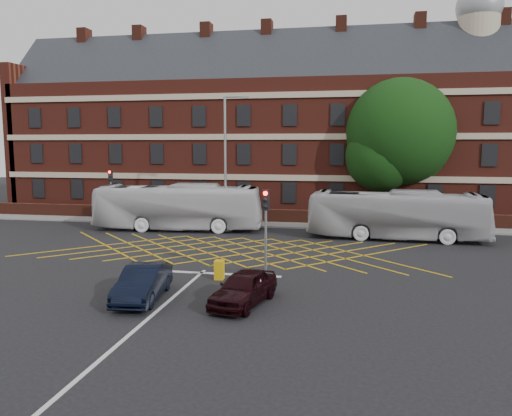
% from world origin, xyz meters
% --- Properties ---
extents(ground, '(120.00, 120.00, 0.00)m').
position_xyz_m(ground, '(0.00, 0.00, 0.00)').
color(ground, black).
rests_on(ground, ground).
extents(victorian_building, '(51.00, 12.17, 20.40)m').
position_xyz_m(victorian_building, '(0.25, 22.00, 7.84)').
color(victorian_building, maroon).
rests_on(victorian_building, ground).
extents(boundary_wall, '(56.00, 0.50, 1.10)m').
position_xyz_m(boundary_wall, '(0.00, 13.00, 0.55)').
color(boundary_wall, '#4D1F14').
rests_on(boundary_wall, ground).
extents(far_pavement, '(60.00, 3.00, 0.12)m').
position_xyz_m(far_pavement, '(0.00, 12.00, 0.06)').
color(far_pavement, slate).
rests_on(far_pavement, ground).
extents(box_junction_hatching, '(8.22, 8.22, 0.02)m').
position_xyz_m(box_junction_hatching, '(0.00, 2.00, 0.01)').
color(box_junction_hatching, '#CC990C').
rests_on(box_junction_hatching, ground).
extents(stop_line, '(8.00, 0.30, 0.02)m').
position_xyz_m(stop_line, '(0.00, -3.50, 0.01)').
color(stop_line, silver).
rests_on(stop_line, ground).
extents(centre_line, '(0.15, 14.00, 0.02)m').
position_xyz_m(centre_line, '(0.00, -10.00, 0.01)').
color(centre_line, silver).
rests_on(centre_line, ground).
extents(bus_left, '(12.58, 3.88, 3.45)m').
position_xyz_m(bus_left, '(-5.38, 8.36, 1.72)').
color(bus_left, silver).
rests_on(bus_left, ground).
extents(bus_right, '(11.94, 3.38, 3.29)m').
position_xyz_m(bus_right, '(10.27, 7.59, 1.64)').
color(bus_right, '#BABABE').
rests_on(bus_right, ground).
extents(car_navy, '(1.96, 4.39, 1.40)m').
position_xyz_m(car_navy, '(-1.12, -8.01, 0.70)').
color(car_navy, black).
rests_on(car_navy, ground).
extents(car_maroon, '(2.46, 4.25, 1.36)m').
position_xyz_m(car_maroon, '(3.09, -7.88, 0.68)').
color(car_maroon, black).
rests_on(car_maroon, ground).
extents(deciduous_tree, '(8.87, 8.87, 11.78)m').
position_xyz_m(deciduous_tree, '(11.02, 16.42, 6.74)').
color(deciduous_tree, black).
rests_on(deciduous_tree, ground).
extents(traffic_light_near, '(0.70, 0.70, 4.27)m').
position_xyz_m(traffic_light_near, '(3.36, -4.23, 1.76)').
color(traffic_light_near, slate).
rests_on(traffic_light_near, ground).
extents(traffic_light_far, '(0.70, 0.70, 4.27)m').
position_xyz_m(traffic_light_far, '(-12.02, 10.88, 1.76)').
color(traffic_light_far, slate).
rests_on(traffic_light_far, ground).
extents(street_lamp, '(2.25, 1.00, 9.79)m').
position_xyz_m(street_lamp, '(-1.77, 8.70, 3.44)').
color(street_lamp, slate).
rests_on(street_lamp, ground).
extents(direction_signs, '(1.10, 0.16, 2.20)m').
position_xyz_m(direction_signs, '(-13.05, 11.27, 1.38)').
color(direction_signs, gray).
rests_on(direction_signs, ground).
extents(utility_cabinet, '(0.41, 0.42, 0.91)m').
position_xyz_m(utility_cabinet, '(1.17, -4.45, 0.46)').
color(utility_cabinet, '#E5AD0D').
rests_on(utility_cabinet, ground).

